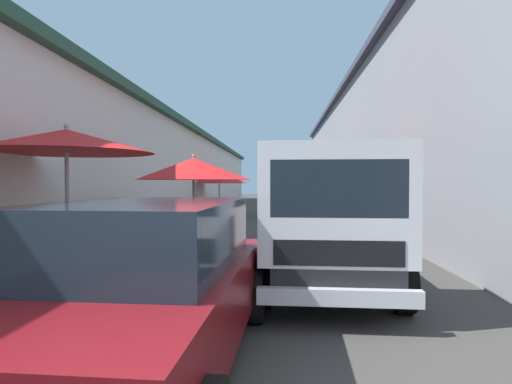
% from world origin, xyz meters
% --- Properties ---
extents(ground, '(90.00, 90.00, 0.00)m').
position_xyz_m(ground, '(13.50, 0.00, 0.00)').
color(ground, '#3D3A38').
extents(building_left_whitewash, '(49.80, 7.50, 4.14)m').
position_xyz_m(building_left_whitewash, '(15.75, 7.02, 2.08)').
color(building_left_whitewash, beige).
rests_on(building_left_whitewash, ground).
extents(building_right_concrete, '(49.80, 7.50, 6.34)m').
position_xyz_m(building_right_concrete, '(15.75, -7.02, 3.18)').
color(building_right_concrete, gray).
rests_on(building_right_concrete, ground).
extents(fruit_stall_near_left, '(2.23, 2.23, 2.33)m').
position_xyz_m(fruit_stall_near_left, '(9.39, -1.46, 1.77)').
color(fruit_stall_near_left, '#9E9EA3').
rests_on(fruit_stall_near_left, ground).
extents(fruit_stall_far_left, '(2.71, 2.71, 2.42)m').
position_xyz_m(fruit_stall_far_left, '(18.28, -1.62, 1.88)').
color(fruit_stall_far_left, '#9E9EA3').
rests_on(fruit_stall_far_left, ground).
extents(fruit_stall_near_right, '(2.40, 2.40, 2.21)m').
position_xyz_m(fruit_stall_near_right, '(7.40, 1.33, 1.72)').
color(fruit_stall_near_right, '#9E9EA3').
rests_on(fruit_stall_near_right, ground).
extents(fruit_stall_far_right, '(2.44, 2.44, 2.45)m').
position_xyz_m(fruit_stall_far_right, '(4.53, 2.53, 1.85)').
color(fruit_stall_far_right, '#9E9EA3').
rests_on(fruit_stall_far_right, ground).
extents(fruit_stall_mid_lane, '(2.87, 2.87, 2.15)m').
position_xyz_m(fruit_stall_mid_lane, '(19.04, 2.57, 1.69)').
color(fruit_stall_mid_lane, '#9E9EA3').
rests_on(fruit_stall_mid_lane, ground).
extents(hatchback_car, '(3.97, 2.05, 1.45)m').
position_xyz_m(hatchback_car, '(2.27, 0.75, 0.74)').
color(hatchback_car, '#600F14').
rests_on(hatchback_car, ground).
extents(delivery_truck, '(4.97, 2.09, 2.08)m').
position_xyz_m(delivery_truck, '(4.72, -1.12, 1.04)').
color(delivery_truck, black).
rests_on(delivery_truck, ground).
extents(vendor_by_crates, '(0.26, 0.65, 1.66)m').
position_xyz_m(vendor_by_crates, '(17.49, -2.86, 0.96)').
color(vendor_by_crates, '#665B4C').
rests_on(vendor_by_crates, ground).
extents(vendor_in_shade, '(0.64, 0.24, 1.62)m').
position_xyz_m(vendor_in_shade, '(16.77, -0.87, 0.93)').
color(vendor_in_shade, navy).
rests_on(vendor_in_shade, ground).
extents(parked_scooter, '(1.69, 0.34, 1.14)m').
position_xyz_m(parked_scooter, '(14.47, 2.88, 0.45)').
color(parked_scooter, black).
rests_on(parked_scooter, ground).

